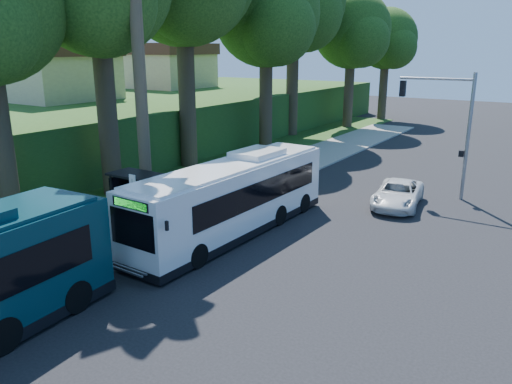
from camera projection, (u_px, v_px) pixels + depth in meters
The scene contains 14 objects.
ground at pixel (303, 236), 22.67m from camera, with size 140.00×140.00×0.00m, color black.
sidewalk at pixel (181, 208), 26.48m from camera, with size 4.50×70.00×0.12m, color gray.
red_curb at pixel (160, 239), 22.05m from camera, with size 0.25×30.00×0.13m, color maroon.
grass_verge at pixel (166, 175), 33.51m from camera, with size 8.00×70.00×0.06m, color #234719.
bus_shelter at pixel (140, 188), 23.68m from camera, with size 3.20×1.51×2.55m.
stop_sign_pole at pixel (134, 200), 20.90m from camera, with size 0.35×0.06×3.17m.
traffic_signal_pole at pixel (450, 120), 27.52m from camera, with size 4.10×0.30×7.00m.
hillside_backdrop at pixel (135, 111), 47.96m from camera, with size 24.00×60.00×8.80m.
tree_2 at pixel (267, 18), 38.89m from camera, with size 8.82×8.40×15.12m.
tree_3 at pixel (295, 6), 45.96m from camera, with size 10.08×9.60×17.28m.
tree_4 at pixel (353, 34), 51.73m from camera, with size 8.40×8.00×14.14m.
tree_5 at pixel (387, 42), 57.86m from camera, with size 7.35×7.00×12.86m.
white_bus at pixel (234, 196), 22.64m from camera, with size 2.85×12.01×3.56m.
pickup at pixel (398, 194), 26.81m from camera, with size 2.25×4.88×1.36m, color silver.
Camera 1 is at (9.82, -18.95, 8.17)m, focal length 35.00 mm.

